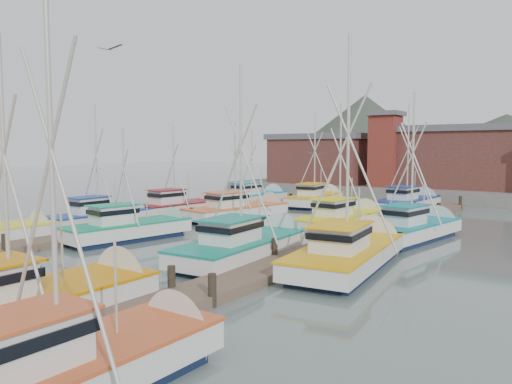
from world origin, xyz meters
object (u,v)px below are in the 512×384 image
Objects in this scene: boat_4 at (135,228)px; boat_1 at (34,303)px; lookout_tower at (385,149)px; boat_8 at (242,210)px; boat_12 at (317,198)px.

boat_1 is at bearing -44.50° from boat_4.
lookout_tower is 0.87× the size of boat_8.
boat_12 is (-2.29, -11.82, -4.87)m from lookout_tower.
boat_1 is 1.12× the size of boat_4.
boat_12 is at bearing -100.96° from lookout_tower.
boat_4 is 0.89× the size of boat_8.
boat_12 reaches higher than boat_4.
boat_1 is (6.53, -46.60, -4.87)m from lookout_tower.
boat_1 reaches higher than boat_4.
boat_4 is 0.90× the size of boat_12.
boat_12 is at bearing 103.61° from boat_1.
lookout_tower is at bearing 71.46° from boat_12.
boat_8 is 12.02m from boat_12.
lookout_tower reaches higher than boat_8.
lookout_tower is 0.98× the size of boat_4.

